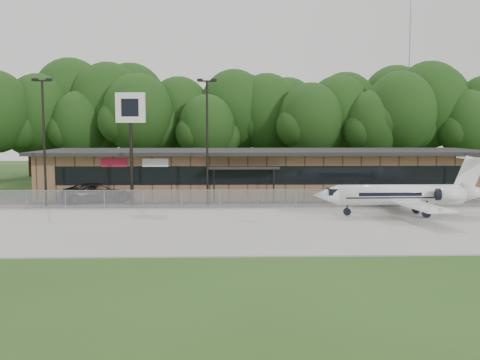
{
  "coord_description": "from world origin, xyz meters",
  "views": [
    {
      "loc": [
        -3.53,
        -26.57,
        6.25
      ],
      "look_at": [
        -2.48,
        12.0,
        2.56
      ],
      "focal_mm": 40.0,
      "sensor_mm": 36.0,
      "label": 1
    }
  ],
  "objects_px": {
    "terminal": "(263,172)",
    "business_jet": "(406,195)",
    "suv": "(98,193)",
    "pole_sign": "(131,120)"
  },
  "relations": [
    {
      "from": "business_jet",
      "to": "pole_sign",
      "type": "bearing_deg",
      "value": 162.62
    },
    {
      "from": "business_jet",
      "to": "suv",
      "type": "xyz_separation_m",
      "value": [
        -23.72,
        8.11,
        -0.7
      ]
    },
    {
      "from": "business_jet",
      "to": "pole_sign",
      "type": "relative_size",
      "value": 1.39
    },
    {
      "from": "business_jet",
      "to": "pole_sign",
      "type": "distance_m",
      "value": 22.0
    },
    {
      "from": "terminal",
      "to": "pole_sign",
      "type": "xyz_separation_m",
      "value": [
        -11.15,
        -7.15,
        4.83
      ]
    },
    {
      "from": "terminal",
      "to": "suv",
      "type": "height_order",
      "value": "terminal"
    },
    {
      "from": "business_jet",
      "to": "pole_sign",
      "type": "xyz_separation_m",
      "value": [
        -20.46,
        5.96,
        5.47
      ]
    },
    {
      "from": "terminal",
      "to": "business_jet",
      "type": "xyz_separation_m",
      "value": [
        9.31,
        -13.11,
        -0.64
      ]
    },
    {
      "from": "suv",
      "to": "pole_sign",
      "type": "bearing_deg",
      "value": -145.08
    },
    {
      "from": "pole_sign",
      "to": "suv",
      "type": "bearing_deg",
      "value": 152.9
    }
  ]
}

